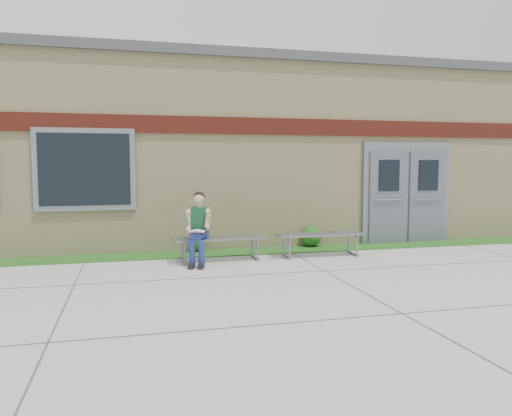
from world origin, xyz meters
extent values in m
plane|color=#9E9E99|center=(0.00, 0.00, 0.00)|extent=(80.00, 80.00, 0.00)
cube|color=#1F5416|center=(0.00, 2.60, 0.01)|extent=(16.00, 0.80, 0.02)
cube|color=beige|center=(0.00, 6.00, 2.00)|extent=(16.00, 6.00, 4.00)
cube|color=#3F3F42|center=(0.00, 6.00, 4.10)|extent=(16.20, 6.20, 0.20)
cube|color=maroon|center=(0.00, 2.97, 2.60)|extent=(16.00, 0.06, 0.35)
cube|color=slate|center=(-3.00, 2.96, 1.70)|extent=(1.90, 0.08, 1.60)
cube|color=black|center=(-3.00, 2.92, 1.70)|extent=(1.70, 0.04, 1.40)
cube|color=slate|center=(4.00, 2.96, 1.15)|extent=(2.20, 0.08, 2.30)
cube|color=#545965|center=(3.50, 2.91, 1.05)|extent=(0.92, 0.06, 2.10)
cube|color=#545965|center=(4.50, 2.91, 1.05)|extent=(0.92, 0.06, 2.10)
cube|color=slate|center=(-0.56, 1.82, 0.43)|extent=(1.72, 0.54, 0.03)
cube|color=slate|center=(-1.24, 1.82, 0.19)|extent=(0.06, 0.48, 0.39)
cube|color=slate|center=(0.13, 1.82, 0.19)|extent=(0.06, 0.48, 0.39)
cube|color=slate|center=(1.44, 1.82, 0.43)|extent=(1.74, 0.51, 0.03)
cube|color=slate|center=(0.75, 1.82, 0.20)|extent=(0.05, 0.48, 0.39)
cube|color=slate|center=(2.13, 1.82, 0.20)|extent=(0.05, 0.48, 0.39)
cube|color=navy|center=(-0.94, 1.77, 0.52)|extent=(0.37, 0.31, 0.15)
cube|color=#0F391E|center=(-0.95, 1.75, 0.81)|extent=(0.34, 0.26, 0.43)
sphere|color=#DBA978|center=(-0.95, 1.74, 1.19)|extent=(0.24, 0.24, 0.20)
sphere|color=black|center=(-0.94, 1.76, 1.20)|extent=(0.26, 0.26, 0.21)
cylinder|color=navy|center=(-1.09, 1.56, 0.54)|extent=(0.24, 0.42, 0.14)
cylinder|color=navy|center=(-0.93, 1.51, 0.54)|extent=(0.24, 0.42, 0.14)
cylinder|color=navy|center=(-1.13, 1.34, 0.23)|extent=(0.11, 0.11, 0.47)
cylinder|color=navy|center=(-0.97, 1.29, 0.23)|extent=(0.11, 0.11, 0.47)
cube|color=black|center=(-1.15, 1.28, 0.05)|extent=(0.16, 0.26, 0.09)
cube|color=black|center=(-0.99, 1.23, 0.05)|extent=(0.16, 0.26, 0.09)
cylinder|color=#DBA978|center=(-1.13, 1.75, 0.87)|extent=(0.14, 0.22, 0.25)
cylinder|color=#DBA978|center=(-0.79, 1.65, 0.87)|extent=(0.14, 0.22, 0.25)
cube|color=white|center=(-1.04, 1.43, 0.63)|extent=(0.34, 0.28, 0.01)
cube|color=#CE4D70|center=(-1.04, 1.43, 0.62)|extent=(0.34, 0.29, 0.01)
sphere|color=#5DC133|center=(-0.80, 1.52, 0.88)|extent=(0.08, 0.08, 0.08)
sphere|color=#1F5416|center=(-0.84, 2.85, 0.20)|extent=(0.35, 0.35, 0.35)
sphere|color=#1F5416|center=(1.64, 2.85, 0.25)|extent=(0.45, 0.45, 0.45)
camera|label=1|loc=(-2.16, -7.27, 1.80)|focal=35.00mm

